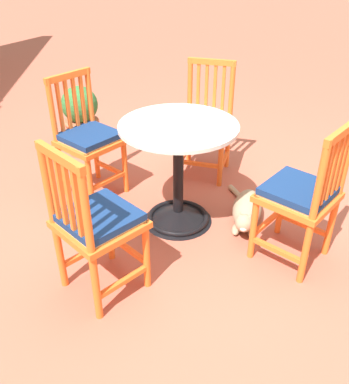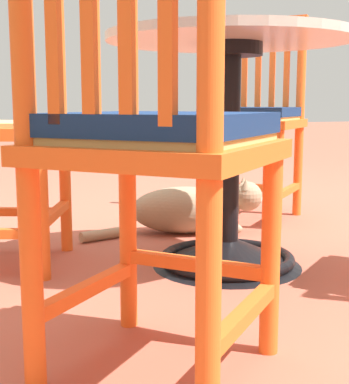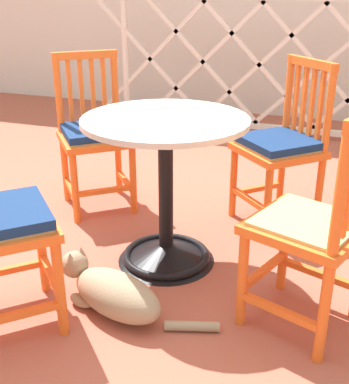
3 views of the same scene
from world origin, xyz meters
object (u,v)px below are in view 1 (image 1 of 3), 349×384
(orange_chair_at_corner, at_px, (301,196))
(orange_chair_near_fence, at_px, (88,139))
(orange_chair_facing_out, at_px, (206,124))
(terracotta_planter, at_px, (81,119))
(tabby_cat, at_px, (246,212))
(orange_chair_by_planter, at_px, (96,224))
(cafe_table, at_px, (178,186))

(orange_chair_at_corner, distance_m, orange_chair_near_fence, 1.58)
(orange_chair_at_corner, height_order, orange_chair_near_fence, same)
(orange_chair_at_corner, bearing_deg, orange_chair_near_fence, 55.75)
(orange_chair_facing_out, bearing_deg, orange_chair_at_corner, -160.94)
(terracotta_planter, bearing_deg, tabby_cat, -134.86)
(orange_chair_near_fence, distance_m, tabby_cat, 1.26)
(orange_chair_at_corner, bearing_deg, tabby_cat, 29.35)
(orange_chair_facing_out, distance_m, tabby_cat, 0.87)
(orange_chair_by_planter, bearing_deg, orange_chair_facing_out, -30.05)
(tabby_cat, height_order, terracotta_planter, terracotta_planter)
(cafe_table, height_order, terracotta_planter, cafe_table)
(cafe_table, distance_m, orange_chair_facing_out, 0.77)
(orange_chair_near_fence, relative_size, orange_chair_by_planter, 1.00)
(orange_chair_facing_out, relative_size, tabby_cat, 1.23)
(cafe_table, bearing_deg, orange_chair_near_fence, 54.67)
(orange_chair_facing_out, relative_size, orange_chair_near_fence, 1.00)
(cafe_table, bearing_deg, tabby_cat, -98.95)
(orange_chair_by_planter, bearing_deg, tabby_cat, -60.08)
(orange_chair_at_corner, distance_m, orange_chair_by_planter, 1.18)
(orange_chair_near_fence, xyz_separation_m, orange_chair_by_planter, (-1.07, -0.14, 0.00))
(orange_chair_facing_out, xyz_separation_m, tabby_cat, (-0.78, -0.19, -0.34))
(cafe_table, height_order, tabby_cat, cafe_table)
(cafe_table, relative_size, orange_chair_facing_out, 0.83)
(orange_chair_by_planter, bearing_deg, orange_chair_near_fence, 7.53)
(orange_chair_near_fence, bearing_deg, orange_chair_by_planter, -172.47)
(orange_chair_near_fence, bearing_deg, cafe_table, -125.33)
(cafe_table, bearing_deg, orange_chair_facing_out, -21.80)
(orange_chair_near_fence, height_order, tabby_cat, orange_chair_near_fence)
(orange_chair_near_fence, xyz_separation_m, terracotta_planter, (0.71, 0.14, -0.12))
(orange_chair_by_planter, xyz_separation_m, tabby_cat, (0.55, -0.96, -0.35))
(orange_chair_facing_out, bearing_deg, terracotta_planter, 66.54)
(cafe_table, relative_size, tabby_cat, 1.02)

